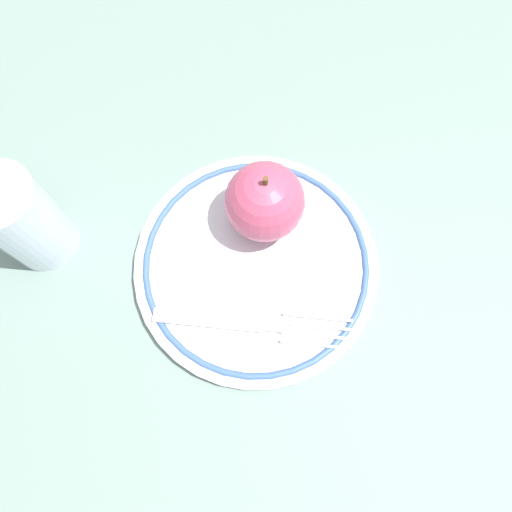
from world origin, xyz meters
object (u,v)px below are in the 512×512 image
at_px(plate, 256,265).
at_px(apple_red_whole, 265,202).
at_px(fork, 246,324).
at_px(drinking_glass, 23,220).

distance_m(plate, apple_red_whole, 0.06).
xyz_separation_m(plate, apple_red_whole, (-0.01, -0.04, 0.04)).
distance_m(fork, drinking_glass, 0.21).
xyz_separation_m(fork, drinking_glass, (0.18, -0.10, 0.03)).
bearing_deg(apple_red_whole, plate, 73.73).
relative_size(plate, fork, 1.28).
bearing_deg(fork, apple_red_whole, 86.90).
relative_size(apple_red_whole, fork, 0.46).
bearing_deg(fork, plate, 87.38).
distance_m(apple_red_whole, drinking_glass, 0.21).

